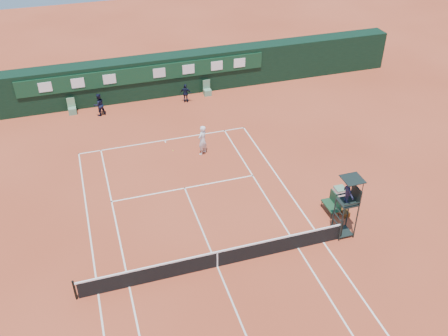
# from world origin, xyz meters

# --- Properties ---
(ground) EXTENTS (90.00, 90.00, 0.00)m
(ground) POSITION_xyz_m (0.00, 0.00, 0.00)
(ground) COLOR #BE4B2C
(ground) RESTS_ON ground
(court_lines) EXTENTS (11.05, 23.85, 0.01)m
(court_lines) POSITION_xyz_m (0.00, 0.00, 0.01)
(court_lines) COLOR silver
(court_lines) RESTS_ON ground
(tennis_net) EXTENTS (12.90, 0.10, 1.10)m
(tennis_net) POSITION_xyz_m (0.00, 0.00, 0.51)
(tennis_net) COLOR black
(tennis_net) RESTS_ON ground
(back_wall) EXTENTS (40.00, 1.65, 3.00)m
(back_wall) POSITION_xyz_m (0.00, 18.74, 1.51)
(back_wall) COLOR black
(back_wall) RESTS_ON ground
(linesman_chair_left) EXTENTS (0.55, 0.50, 1.15)m
(linesman_chair_left) POSITION_xyz_m (-5.50, 17.48, 0.32)
(linesman_chair_left) COLOR #5B8B6A
(linesman_chair_left) RESTS_ON ground
(linesman_chair_right) EXTENTS (0.55, 0.50, 1.15)m
(linesman_chair_right) POSITION_xyz_m (4.50, 17.48, 0.32)
(linesman_chair_right) COLOR #60936F
(linesman_chair_right) RESTS_ON ground
(umpire_chair) EXTENTS (0.96, 0.95, 3.42)m
(umpire_chair) POSITION_xyz_m (6.65, 0.28, 2.46)
(umpire_chair) COLOR black
(umpire_chair) RESTS_ON ground
(player_bench) EXTENTS (0.56, 1.20, 1.10)m
(player_bench) POSITION_xyz_m (6.98, 2.00, 0.60)
(player_bench) COLOR #183E24
(player_bench) RESTS_ON ground
(tennis_bag) EXTENTS (0.34, 0.76, 0.28)m
(tennis_bag) POSITION_xyz_m (7.51, 1.68, 0.14)
(tennis_bag) COLOR black
(tennis_bag) RESTS_ON ground
(cooler) EXTENTS (0.57, 0.57, 0.65)m
(cooler) POSITION_xyz_m (7.96, 3.02, 0.33)
(cooler) COLOR silver
(cooler) RESTS_ON ground
(tennis_ball) EXTENTS (0.06, 0.06, 0.06)m
(tennis_ball) POSITION_xyz_m (0.24, 10.45, 0.03)
(tennis_ball) COLOR #EFF037
(tennis_ball) RESTS_ON ground
(player) EXTENTS (0.86, 0.82, 1.98)m
(player) POSITION_xyz_m (1.95, 9.59, 0.99)
(player) COLOR white
(player) RESTS_ON ground
(ball_kid_left) EXTENTS (0.96, 0.85, 1.64)m
(ball_kid_left) POSITION_xyz_m (-3.63, 16.66, 0.82)
(ball_kid_left) COLOR black
(ball_kid_left) RESTS_ON ground
(ball_kid_right) EXTENTS (0.90, 0.61, 1.42)m
(ball_kid_right) POSITION_xyz_m (2.66, 16.80, 0.71)
(ball_kid_right) COLOR black
(ball_kid_right) RESTS_ON ground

